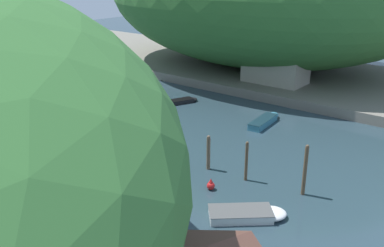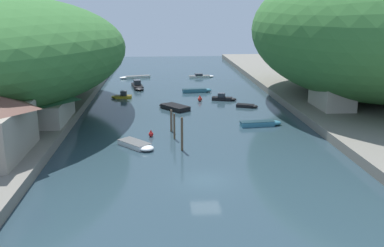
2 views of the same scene
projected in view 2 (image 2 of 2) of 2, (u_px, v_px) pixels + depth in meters
name	position (u px, v px, depth m)	size (l,w,h in m)	color
water_surface	(185.00, 103.00, 64.73)	(130.00, 130.00, 0.00)	#283D47
left_bank	(12.00, 103.00, 62.74)	(22.00, 120.00, 1.03)	slate
right_bank	(347.00, 98.00, 66.45)	(22.00, 120.00, 1.03)	slate
hillside_right	(368.00, 31.00, 61.77)	(32.71, 45.79, 19.44)	#387033
boathouse_shed	(37.00, 104.00, 50.13)	(7.40, 9.50, 4.04)	#B2A899
right_bank_cottage	(332.00, 89.00, 56.97)	(4.33, 7.60, 4.84)	#B2A899
boat_white_cruiser	(138.00, 145.00, 44.26)	(4.26, 4.52, 0.54)	white
boat_yellow_tender	(121.00, 96.00, 68.38)	(3.36, 1.56, 1.18)	gold
boat_red_skiff	(248.00, 106.00, 62.21)	(3.34, 2.27, 0.43)	black
boat_mid_channel	(138.00, 86.00, 76.86)	(2.65, 6.47, 1.41)	black
boat_small_dinghy	(198.00, 90.00, 73.19)	(5.14, 1.55, 0.64)	teal
boat_open_rowboat	(262.00, 123.00, 52.40)	(5.27, 1.64, 0.62)	teal
boat_moored_right	(172.00, 107.00, 61.23)	(4.85, 5.44, 0.62)	black
boat_cabin_cruiser	(202.00, 76.00, 88.97)	(5.43, 2.26, 0.82)	white
boat_far_upstream	(134.00, 77.00, 87.85)	(6.47, 3.09, 0.48)	white
boat_near_quay	(224.00, 98.00, 66.86)	(4.04, 2.21, 1.13)	black
mooring_post_nearest	(182.00, 134.00, 43.02)	(0.25, 0.25, 3.51)	brown
mooring_post_second	(174.00, 126.00, 46.86)	(0.21, 0.21, 2.90)	brown
mooring_post_middle	(171.00, 120.00, 49.82)	(0.27, 0.27, 2.64)	brown
channel_buoy_near	(200.00, 99.00, 66.13)	(0.67, 0.67, 1.01)	red
channel_buoy_far	(151.00, 134.00, 48.02)	(0.54, 0.54, 0.81)	red
person_on_quay	(61.00, 107.00, 53.25)	(0.25, 0.40, 1.69)	#282D3D
person_by_boathouse	(60.00, 104.00, 55.18)	(0.27, 0.41, 1.69)	#282D3D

